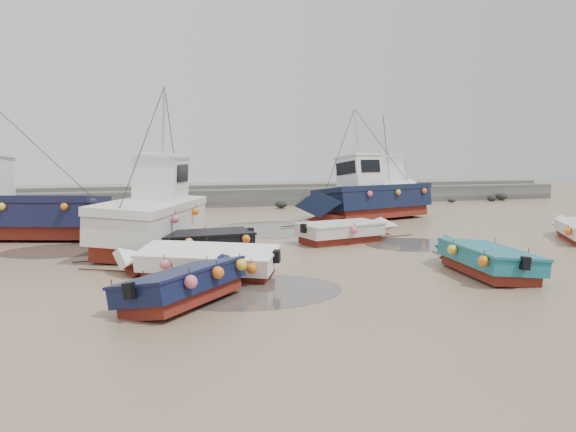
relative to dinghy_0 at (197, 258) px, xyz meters
name	(u,v)px	position (x,y,z in m)	size (l,w,h in m)	color
ground	(310,262)	(4.00, 1.10, -0.54)	(120.00, 120.00, 0.00)	#92775E
seawall	(200,198)	(4.05, 23.09, 0.09)	(60.00, 4.92, 1.50)	#62625D
puddle_a	(253,291)	(1.09, -2.29, -0.54)	(4.85, 4.85, 0.01)	#514840
puddle_b	(412,245)	(9.18, 3.27, -0.54)	(3.74, 3.74, 0.01)	#514840
puddle_c	(59,251)	(-4.18, 6.16, -0.54)	(4.13, 4.13, 0.01)	#514840
puddle_d	(277,229)	(5.54, 9.68, -0.54)	(6.85, 6.85, 0.01)	#514840
dinghy_0	(197,258)	(0.00, 0.00, 0.00)	(5.82, 3.94, 1.43)	maroon
dinghy_1	(194,279)	(-0.54, -2.84, 0.01)	(4.54, 4.63, 1.43)	maroon
dinghy_2	(482,255)	(8.28, -2.25, 0.01)	(2.66, 5.95, 1.43)	maroon
dinghy_4	(187,241)	(0.24, 3.56, 0.00)	(6.31, 2.14, 1.43)	maroon
dinghy_5	(347,229)	(7.03, 4.74, 0.01)	(5.78, 2.54, 1.43)	maroon
cabin_boat_1	(156,213)	(-0.60, 5.97, 0.80)	(5.55, 9.75, 6.22)	maroon
cabin_boat_2	(368,196)	(11.50, 11.82, 0.80)	(10.05, 4.96, 6.22)	maroon
cabin_boat_3	(392,191)	(15.46, 16.18, 0.79)	(6.69, 9.88, 6.22)	maroon
person	(94,245)	(-2.93, 7.34, -0.54)	(0.69, 0.45, 1.88)	#1F253E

